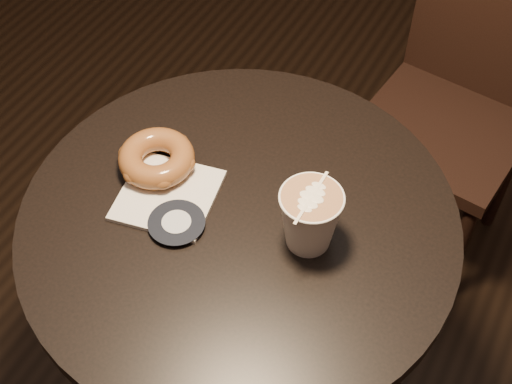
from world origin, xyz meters
TOP-DOWN VIEW (x-y plane):
  - cafe_table at (0.00, 0.00)m, footprint 0.70×0.70m
  - chair at (0.18, 0.76)m, footprint 0.41×0.41m
  - pastry_bag at (-0.12, -0.02)m, footprint 0.17×0.17m
  - doughnut at (-0.16, 0.02)m, footprint 0.13×0.13m
  - latte_cup at (0.12, 0.01)m, footprint 0.10×0.10m

SIDE VIEW (x-z plane):
  - chair at x=0.18m, z-range 0.05..0.99m
  - cafe_table at x=0.00m, z-range 0.18..0.93m
  - pastry_bag at x=-0.12m, z-range 0.75..0.76m
  - doughnut at x=-0.16m, z-range 0.76..0.80m
  - latte_cup at x=0.12m, z-range 0.75..0.86m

